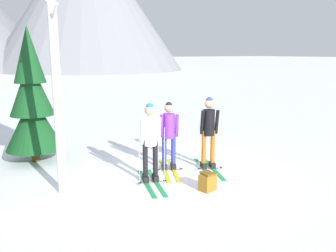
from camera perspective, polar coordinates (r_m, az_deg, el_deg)
ground_plane at (r=8.51m, az=0.07°, el=-7.52°), size 400.00×400.00×0.00m
skier_in_white at (r=7.77m, az=-2.85°, el=-1.92°), size 0.77×1.74×1.73m
skier_in_purple at (r=8.59m, az=0.14°, el=-1.21°), size 0.98×1.74×1.64m
skier_in_black at (r=8.71m, az=6.42°, el=-0.62°), size 0.91×1.74×1.74m
pine_tree_mid at (r=9.76m, az=-20.60°, el=3.68°), size 1.42×1.42×3.43m
birch_tree_slender at (r=7.23m, az=-17.34°, el=9.66°), size 0.71×0.52×5.15m
backpack_on_snow_front at (r=7.53m, az=6.23°, el=-8.68°), size 0.37×0.31×0.38m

